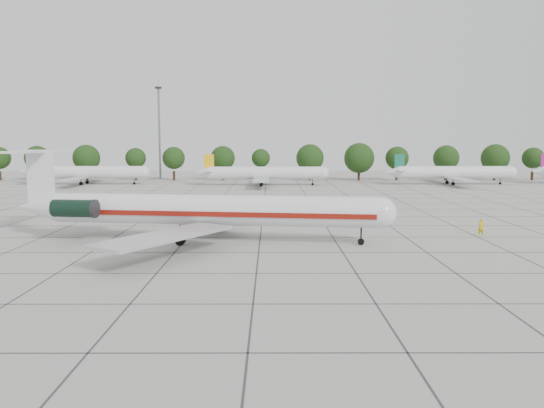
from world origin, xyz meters
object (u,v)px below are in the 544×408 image
Objects in this scene: main_airliner at (192,209)px; floodlight_mast at (159,127)px; bg_airliner_c at (265,173)px; bg_airliner_d at (454,173)px; ground_crew at (481,227)px; bg_airliner_b at (87,173)px.

floodlight_mast is at bearing 111.09° from main_airliner.
floodlight_mast reaches higher than bg_airliner_c.
bg_airliner_d is 1.11× the size of floodlight_mast.
main_airliner reaches higher than ground_crew.
ground_crew is 0.08× the size of floodlight_mast.
main_airliner is 1.44× the size of bg_airliner_d.
bg_airliner_d is 79.29m from floodlight_mast.
bg_airliner_b reaches higher than ground_crew.
bg_airliner_b is at bearing 179.65° from bg_airliner_d.
bg_airliner_d is (52.70, 72.94, -0.48)m from main_airliner.
bg_airliner_b is at bearing 175.91° from bg_airliner_c.
ground_crew is 0.07× the size of bg_airliner_b.
bg_airliner_d reaches higher than ground_crew.
bg_airliner_c is at bearing 91.85° from main_airliner.
ground_crew is 72.03m from bg_airliner_c.
main_airliner is 1.60× the size of floodlight_mast.
bg_airliner_b is 43.41m from bg_airliner_c.
floodlight_mast is (13.57, 20.53, 11.37)m from bg_airliner_b.
bg_airliner_d is at bearing 3.18° from bg_airliner_c.
floodlight_mast is (-75.58, 21.08, 11.37)m from bg_airliner_d.
bg_airliner_c is (43.30, -3.10, 0.00)m from bg_airliner_b.
ground_crew is at bearing -46.05° from bg_airliner_b.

